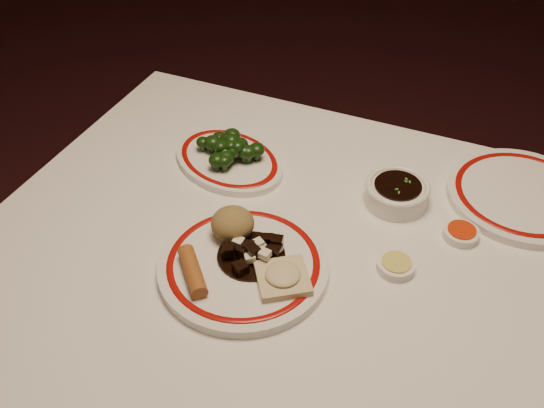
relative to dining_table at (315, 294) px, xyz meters
The scene contains 12 objects.
dining_table is the anchor object (origin of this frame).
main_plate 0.16m from the dining_table, 145.79° to the right, with size 0.37×0.37×0.02m.
rice_mound 0.20m from the dining_table, behind, with size 0.07×0.07×0.05m, color olive.
spring_roll 0.25m from the dining_table, 141.15° to the right, with size 0.03×0.03×0.10m, color #A15D27.
fried_wonton 0.15m from the dining_table, 109.50° to the right, with size 0.11×0.11×0.02m.
stirfry_heap 0.16m from the dining_table, 150.06° to the right, with size 0.12×0.12×0.03m.
broccoli_plate 0.33m from the dining_table, 145.04° to the left, with size 0.30×0.28×0.02m.
broccoli_pile 0.34m from the dining_table, 145.00° to the left, with size 0.14×0.11×0.05m.
soy_bowl 0.24m from the dining_table, 67.21° to the left, with size 0.12×0.12×0.04m.
sweet_sour_dish 0.28m from the dining_table, 35.39° to the left, with size 0.06×0.06×0.02m.
mustard_dish 0.17m from the dining_table, 13.32° to the left, with size 0.06×0.06×0.02m.
far_plate 0.44m from the dining_table, 45.18° to the left, with size 0.33×0.33×0.02m.
Camera 1 is at (0.21, -0.69, 1.50)m, focal length 40.00 mm.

